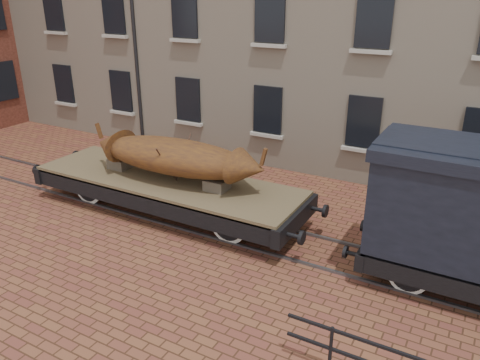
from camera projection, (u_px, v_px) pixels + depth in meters
The scene contains 4 objects.
ground at pixel (269, 239), 12.60m from camera, with size 90.00×90.00×0.00m, color brown.
rail_track at pixel (269, 238), 12.59m from camera, with size 30.00×1.52×0.06m.
flatcar_wagon at pixel (166, 185), 13.79m from camera, with size 9.33×2.53×1.41m.
iron_boat at pixel (175, 156), 13.26m from camera, with size 5.65×1.79×1.39m.
Camera 1 is at (4.71, -10.05, 6.23)m, focal length 35.00 mm.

